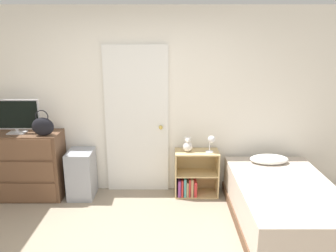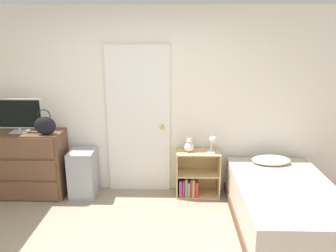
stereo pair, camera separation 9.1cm
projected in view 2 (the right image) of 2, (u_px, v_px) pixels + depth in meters
The scene contains 10 objects.
wall_back at pixel (143, 103), 4.51m from camera, with size 10.00×0.06×2.55m.
door_closed at pixel (139, 121), 4.53m from camera, with size 0.87×0.09×2.06m.
dresser at pixel (25, 164), 4.51m from camera, with size 1.10×0.44×0.92m.
tv at pixel (18, 115), 4.31m from camera, with size 0.64×0.16×0.45m.
handbag at pixel (45, 125), 4.22m from camera, with size 0.28×0.12×0.34m.
storage_bin at pixel (83, 173), 4.54m from camera, with size 0.34×0.42×0.66m.
bookshelf at pixel (194, 178), 4.57m from camera, with size 0.60×0.31×0.64m.
teddy_bear at pixel (189, 145), 4.44m from camera, with size 0.14×0.14×0.21m.
desk_lamp at pixel (213, 141), 4.37m from camera, with size 0.12×0.12×0.24m.
bed at pixel (285, 206), 3.81m from camera, with size 1.14×1.86×0.63m.
Camera 2 is at (0.45, -2.45, 2.17)m, focal length 35.00 mm.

